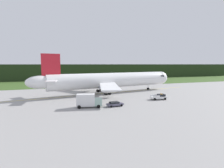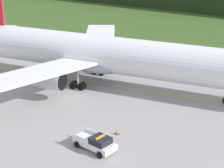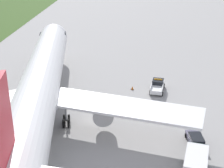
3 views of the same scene
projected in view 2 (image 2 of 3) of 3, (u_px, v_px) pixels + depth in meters
The scene contains 6 objects.
ground at pixel (70, 98), 59.30m from camera, with size 320.00×320.00×0.00m, color #989593.
grass_verge at pixel (198, 31), 99.83m from camera, with size 320.00×44.06×0.04m, color #395622.
taxiway_centerline_main at pixel (108, 84), 64.74m from camera, with size 79.29×0.30×0.01m, color yellow.
airliner at pixel (105, 55), 63.16m from camera, with size 60.32×44.49×14.97m.
ops_pickup_truck at pixel (96, 142), 44.95m from camera, with size 5.45×2.94×1.94m.
apron_cone at pixel (117, 132), 48.65m from camera, with size 0.52×0.52×0.66m.
Camera 2 is at (35.07, -42.38, 23.12)m, focal length 63.56 mm.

